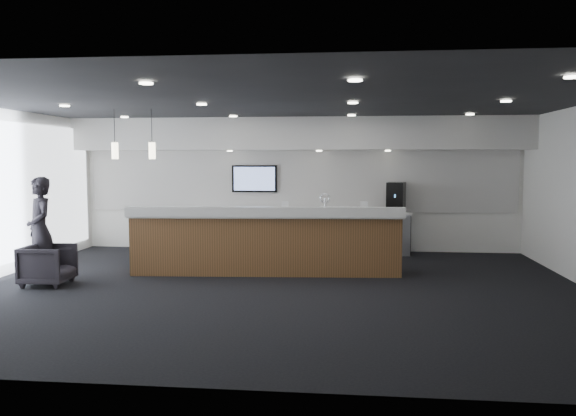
# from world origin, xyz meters

# --- Properties ---
(ground) EXTENTS (10.00, 10.00, 0.00)m
(ground) POSITION_xyz_m (0.00, 0.00, 0.00)
(ground) COLOR black
(ground) RESTS_ON ground
(ceiling) EXTENTS (10.00, 8.00, 0.02)m
(ceiling) POSITION_xyz_m (0.00, 0.00, 3.00)
(ceiling) COLOR black
(ceiling) RESTS_ON back_wall
(back_wall) EXTENTS (10.00, 0.02, 3.00)m
(back_wall) POSITION_xyz_m (0.00, 4.00, 1.50)
(back_wall) COLOR white
(back_wall) RESTS_ON ground
(soffit_bulkhead) EXTENTS (10.00, 0.90, 0.70)m
(soffit_bulkhead) POSITION_xyz_m (0.00, 3.55, 2.65)
(soffit_bulkhead) COLOR silver
(soffit_bulkhead) RESTS_ON back_wall
(alcove_panel) EXTENTS (9.80, 0.06, 1.40)m
(alcove_panel) POSITION_xyz_m (0.00, 3.97, 1.60)
(alcove_panel) COLOR silver
(alcove_panel) RESTS_ON back_wall
(back_credenza) EXTENTS (5.06, 0.66, 0.95)m
(back_credenza) POSITION_xyz_m (-0.00, 3.64, 0.48)
(back_credenza) COLOR #989AA0
(back_credenza) RESTS_ON ground
(wall_tv) EXTENTS (1.05, 0.08, 0.62)m
(wall_tv) POSITION_xyz_m (-1.00, 3.91, 1.65)
(wall_tv) COLOR black
(wall_tv) RESTS_ON back_wall
(pendant_left) EXTENTS (0.12, 0.12, 0.30)m
(pendant_left) POSITION_xyz_m (-2.40, 0.80, 2.25)
(pendant_left) COLOR #FFEFC6
(pendant_left) RESTS_ON ceiling
(pendant_right) EXTENTS (0.12, 0.12, 0.30)m
(pendant_right) POSITION_xyz_m (-3.10, 0.80, 2.25)
(pendant_right) COLOR #FFEFC6
(pendant_right) RESTS_ON ceiling
(ceiling_can_lights) EXTENTS (7.00, 5.00, 0.02)m
(ceiling_can_lights) POSITION_xyz_m (0.00, 0.00, 2.97)
(ceiling_can_lights) COLOR silver
(ceiling_can_lights) RESTS_ON ceiling
(service_counter) EXTENTS (4.99, 1.17, 1.49)m
(service_counter) POSITION_xyz_m (-0.35, 1.22, 0.58)
(service_counter) COLOR #53381B
(service_counter) RESTS_ON ground
(coffee_machine) EXTENTS (0.46, 0.53, 0.64)m
(coffee_machine) POSITION_xyz_m (2.20, 3.64, 1.27)
(coffee_machine) COLOR black
(coffee_machine) RESTS_ON back_credenza
(info_sign_left) EXTENTS (0.15, 0.03, 0.21)m
(info_sign_left) POSITION_xyz_m (-0.26, 3.58, 1.05)
(info_sign_left) COLOR white
(info_sign_left) RESTS_ON back_credenza
(info_sign_right) EXTENTS (0.16, 0.04, 0.22)m
(info_sign_right) POSITION_xyz_m (1.50, 3.57, 1.06)
(info_sign_right) COLOR white
(info_sign_right) RESTS_ON back_credenza
(armchair) EXTENTS (0.79, 0.77, 0.68)m
(armchair) POSITION_xyz_m (-3.83, -0.11, 0.34)
(armchair) COLOR black
(armchair) RESTS_ON ground
(lounge_guest) EXTENTS (0.77, 0.77, 1.80)m
(lounge_guest) POSITION_xyz_m (-4.10, 0.15, 0.90)
(lounge_guest) COLOR black
(lounge_guest) RESTS_ON ground
(cup_0) EXTENTS (0.11, 0.11, 0.11)m
(cup_0) POSITION_xyz_m (1.43, 3.57, 1.00)
(cup_0) COLOR white
(cup_0) RESTS_ON back_credenza
(cup_1) EXTENTS (0.16, 0.16, 0.11)m
(cup_1) POSITION_xyz_m (1.29, 3.57, 1.00)
(cup_1) COLOR white
(cup_1) RESTS_ON back_credenza
(cup_2) EXTENTS (0.14, 0.14, 0.11)m
(cup_2) POSITION_xyz_m (1.15, 3.57, 1.00)
(cup_2) COLOR white
(cup_2) RESTS_ON back_credenza
(cup_3) EXTENTS (0.14, 0.14, 0.11)m
(cup_3) POSITION_xyz_m (1.01, 3.57, 1.00)
(cup_3) COLOR white
(cup_3) RESTS_ON back_credenza
(cup_4) EXTENTS (0.15, 0.15, 0.11)m
(cup_4) POSITION_xyz_m (0.87, 3.57, 1.00)
(cup_4) COLOR white
(cup_4) RESTS_ON back_credenza
(cup_5) EXTENTS (0.12, 0.12, 0.11)m
(cup_5) POSITION_xyz_m (0.73, 3.57, 1.00)
(cup_5) COLOR white
(cup_5) RESTS_ON back_credenza
(cup_6) EXTENTS (0.16, 0.16, 0.11)m
(cup_6) POSITION_xyz_m (0.59, 3.57, 1.00)
(cup_6) COLOR white
(cup_6) RESTS_ON back_credenza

